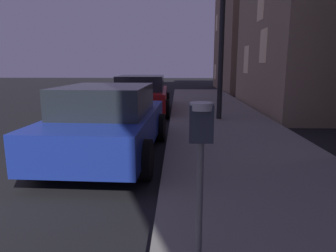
% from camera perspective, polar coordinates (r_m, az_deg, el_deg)
% --- Properties ---
extents(sidewalk, '(3.20, 36.00, 0.15)m').
position_cam_1_polar(sidewalk, '(3.79, 23.58, -17.04)').
color(sidewalk, slate).
rests_on(sidewalk, ground).
extents(parking_meter, '(0.19, 0.19, 1.39)m').
position_cam_1_polar(parking_meter, '(2.45, 6.21, -3.41)').
color(parking_meter, '#59595B').
rests_on(parking_meter, sidewalk).
extents(car_blue, '(2.17, 4.19, 1.43)m').
position_cam_1_polar(car_blue, '(6.18, -11.22, 0.84)').
color(car_blue, navy).
rests_on(car_blue, ground).
extents(car_red, '(2.21, 4.36, 1.43)m').
position_cam_1_polar(car_red, '(11.71, -4.96, 6.01)').
color(car_red, maroon).
rests_on(car_red, ground).
extents(building_far, '(6.16, 8.78, 8.16)m').
position_cam_1_polar(building_far, '(23.35, 17.89, 16.51)').
color(building_far, '#8C7259').
rests_on(building_far, ground).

